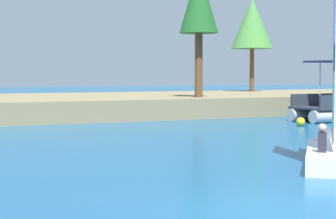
{
  "coord_description": "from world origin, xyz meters",
  "views": [
    {
      "loc": [
        -6.37,
        -8.16,
        2.28
      ],
      "look_at": [
        2.15,
        8.97,
        1.2
      ],
      "focal_mm": 67.74,
      "sensor_mm": 36.0,
      "label": 1
    }
  ],
  "objects_px": {
    "channel_buoy": "(301,122)",
    "shoreline_tree_centre": "(199,2)",
    "sailboat": "(333,142)",
    "shoreline_tree_midright": "(252,24)"
  },
  "relations": [
    {
      "from": "shoreline_tree_centre",
      "to": "sailboat",
      "type": "relative_size",
      "value": 1.04
    },
    {
      "from": "shoreline_tree_midright",
      "to": "sailboat",
      "type": "relative_size",
      "value": 0.98
    },
    {
      "from": "shoreline_tree_centre",
      "to": "shoreline_tree_midright",
      "type": "relative_size",
      "value": 1.06
    },
    {
      "from": "shoreline_tree_centre",
      "to": "channel_buoy",
      "type": "xyz_separation_m",
      "value": [
        0.96,
        -7.43,
        -5.9
      ]
    },
    {
      "from": "sailboat",
      "to": "channel_buoy",
      "type": "height_order",
      "value": "sailboat"
    },
    {
      "from": "shoreline_tree_midright",
      "to": "shoreline_tree_centre",
      "type": "bearing_deg",
      "value": -137.72
    },
    {
      "from": "shoreline_tree_centre",
      "to": "shoreline_tree_midright",
      "type": "distance_m",
      "value": 11.85
    },
    {
      "from": "channel_buoy",
      "to": "shoreline_tree_centre",
      "type": "bearing_deg",
      "value": 97.35
    },
    {
      "from": "shoreline_tree_midright",
      "to": "channel_buoy",
      "type": "relative_size",
      "value": 17.38
    },
    {
      "from": "shoreline_tree_centre",
      "to": "shoreline_tree_midright",
      "type": "xyz_separation_m",
      "value": [
        8.77,
        7.97,
        -0.27
      ]
    }
  ]
}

